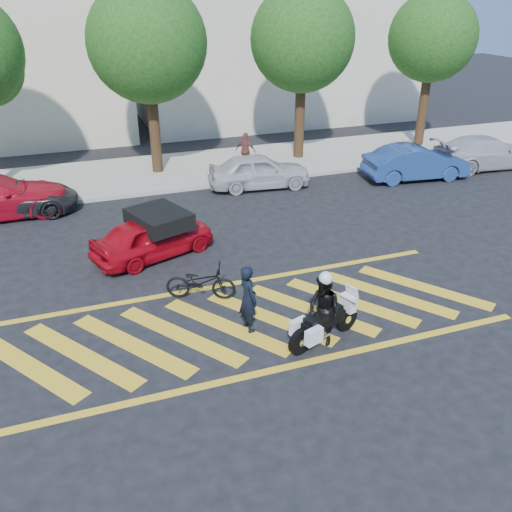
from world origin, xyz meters
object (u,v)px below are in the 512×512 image
object	(u,v)px
parked_far_right	(486,152)
parked_mid_left	(14,198)
bicycle	(201,282)
officer_moto	(324,310)
red_convertible	(153,237)
officer_bike	(248,299)
parked_mid_right	(259,171)
parked_right	(416,163)
police_motorcycle	(324,323)

from	to	relation	value
parked_far_right	parked_mid_left	bearing A→B (deg)	89.58
bicycle	parked_far_right	distance (m)	15.98
bicycle	parked_far_right	xyz separation A→B (m)	(14.52, 6.66, 0.23)
officer_moto	red_convertible	distance (m)	6.26
officer_bike	bicycle	bearing A→B (deg)	12.53
parked_mid_right	parked_right	bearing A→B (deg)	-94.25
parked_mid_right	parked_far_right	distance (m)	10.25
bicycle	parked_mid_right	size ratio (longest dim) A/B	0.45
parked_far_right	parked_mid_right	bearing A→B (deg)	87.95
bicycle	officer_moto	size ratio (longest dim) A/B	1.08
bicycle	parked_mid_left	distance (m)	9.04
officer_moto	parked_mid_left	size ratio (longest dim) A/B	0.39
bicycle	officer_moto	distance (m)	3.48
red_convertible	parked_right	size ratio (longest dim) A/B	0.85
bicycle	parked_mid_right	bearing A→B (deg)	-6.98
parked_mid_right	parked_far_right	bearing A→B (deg)	-88.62
parked_mid_right	parked_far_right	world-z (taller)	parked_far_right
red_convertible	parked_far_right	xyz separation A→B (m)	(15.23, 3.83, 0.07)
bicycle	parked_mid_left	xyz separation A→B (m)	(-4.67, 7.74, 0.12)
officer_bike	police_motorcycle	size ratio (longest dim) A/B	0.83
red_convertible	officer_bike	bearing A→B (deg)	176.28
police_motorcycle	officer_moto	distance (m)	0.33
officer_bike	parked_right	distance (m)	12.88
officer_moto	officer_bike	bearing A→B (deg)	-145.81
police_motorcycle	parked_right	xyz separation A→B (m)	(8.63, 9.11, 0.21)
police_motorcycle	parked_mid_left	size ratio (longest dim) A/B	0.47
bicycle	police_motorcycle	world-z (taller)	bicycle
officer_bike	police_motorcycle	distance (m)	1.79
parked_mid_right	bicycle	bearing A→B (deg)	156.40
parked_mid_right	parked_right	distance (m)	6.52
officer_bike	parked_far_right	bearing A→B (deg)	-67.85
officer_bike	parked_far_right	size ratio (longest dim) A/B	0.34
parked_mid_right	officer_bike	bearing A→B (deg)	164.81
officer_bike	parked_right	size ratio (longest dim) A/B	0.38
officer_bike	red_convertible	xyz separation A→B (m)	(-1.39, 4.56, -0.20)
parked_far_right	parked_right	bearing A→B (deg)	97.63
officer_bike	bicycle	world-z (taller)	officer_bike
parked_mid_right	parked_right	world-z (taller)	parked_right
parked_mid_right	police_motorcycle	bearing A→B (deg)	174.10
officer_bike	officer_moto	bearing A→B (deg)	-135.55
bicycle	police_motorcycle	size ratio (longest dim) A/B	0.90
parked_mid_left	parked_mid_right	world-z (taller)	parked_mid_right
parked_mid_left	parked_right	distance (m)	15.46
police_motorcycle	parked_far_right	distance (m)	15.60
police_motorcycle	parked_mid_right	xyz separation A→B (m)	(2.21, 10.30, 0.18)
police_motorcycle	officer_moto	world-z (taller)	officer_moto
officer_moto	parked_far_right	distance (m)	15.61
red_convertible	parked_right	xyz separation A→B (m)	(11.43, 3.51, 0.08)
red_convertible	parked_mid_right	size ratio (longest dim) A/B	0.92
officer_moto	red_convertible	xyz separation A→B (m)	(-2.79, 5.60, -0.20)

